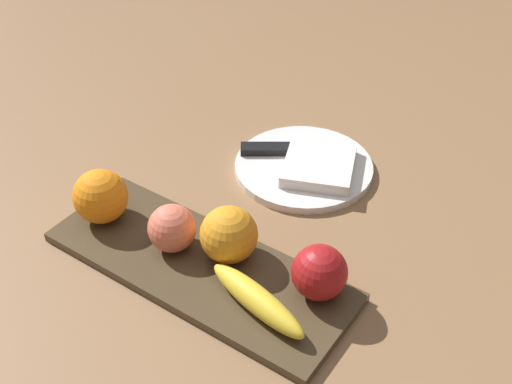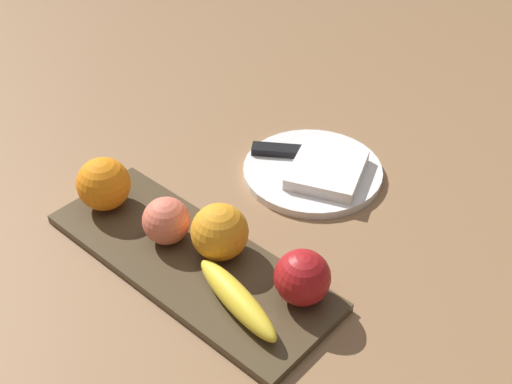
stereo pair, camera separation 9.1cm
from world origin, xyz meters
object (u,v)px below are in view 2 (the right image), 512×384
(orange_near_apple, at_px, (104,184))
(peach, at_px, (166,221))
(dinner_plate, at_px, (312,171))
(folded_napkin, at_px, (327,170))
(apple, at_px, (302,277))
(orange_near_banana, at_px, (220,232))
(knife, at_px, (290,152))
(fruit_tray, at_px, (190,260))
(banana, at_px, (235,301))

(orange_near_apple, relative_size, peach, 1.18)
(dinner_plate, bearing_deg, folded_napkin, 0.00)
(dinner_plate, bearing_deg, apple, -55.07)
(orange_near_banana, height_order, dinner_plate, orange_near_banana)
(orange_near_apple, xyz_separation_m, orange_near_banana, (0.19, 0.04, -0.00))
(peach, bearing_deg, folded_napkin, 74.08)
(orange_near_apple, xyz_separation_m, folded_napkin, (0.19, 0.27, -0.03))
(folded_napkin, bearing_deg, knife, 176.54)
(fruit_tray, bearing_deg, banana, -13.57)
(apple, xyz_separation_m, peach, (-0.20, -0.04, -0.00))
(orange_near_banana, bearing_deg, dinner_plate, 96.43)
(fruit_tray, bearing_deg, orange_near_apple, -178.30)
(dinner_plate, bearing_deg, fruit_tray, -90.00)
(orange_near_banana, bearing_deg, peach, -159.48)
(banana, relative_size, orange_near_apple, 2.04)
(orange_near_apple, bearing_deg, fruit_tray, 1.70)
(orange_near_banana, height_order, folded_napkin, orange_near_banana)
(folded_napkin, bearing_deg, apple, -60.06)
(banana, bearing_deg, dinner_plate, 123.19)
(orange_near_apple, height_order, knife, orange_near_apple)
(orange_near_banana, relative_size, peach, 1.17)
(orange_near_banana, xyz_separation_m, folded_napkin, (0.00, 0.23, -0.03))
(banana, xyz_separation_m, peach, (-0.15, 0.03, 0.02))
(banana, xyz_separation_m, folded_napkin, (-0.08, 0.29, -0.01))
(orange_near_apple, distance_m, orange_near_banana, 0.19)
(apple, bearing_deg, fruit_tray, -164.33)
(orange_near_apple, height_order, orange_near_banana, same)
(fruit_tray, xyz_separation_m, dinner_plate, (0.00, 0.26, -0.00))
(orange_near_banana, xyz_separation_m, dinner_plate, (-0.03, 0.23, -0.04))
(orange_near_apple, relative_size, folded_napkin, 0.65)
(folded_napkin, xyz_separation_m, knife, (-0.08, 0.00, -0.00))
(dinner_plate, bearing_deg, banana, -69.69)
(fruit_tray, xyz_separation_m, knife, (-0.05, 0.26, 0.01))
(knife, bearing_deg, dinner_plate, -39.80)
(fruit_tray, height_order, orange_near_banana, orange_near_banana)
(apple, distance_m, dinner_plate, 0.27)
(banana, xyz_separation_m, knife, (-0.15, 0.29, -0.01))
(orange_near_apple, relative_size, orange_near_banana, 1.01)
(fruit_tray, height_order, dinner_plate, same)
(fruit_tray, xyz_separation_m, orange_near_apple, (-0.16, -0.00, 0.04))
(fruit_tray, relative_size, folded_napkin, 3.56)
(peach, bearing_deg, fruit_tray, -6.56)
(apple, distance_m, orange_near_apple, 0.32)
(apple, distance_m, banana, 0.08)
(dinner_plate, relative_size, folded_napkin, 1.84)
(orange_near_apple, distance_m, folded_napkin, 0.33)
(peach, height_order, dinner_plate, peach)
(dinner_plate, bearing_deg, orange_near_banana, -83.57)
(knife, bearing_deg, banana, -96.46)
(orange_near_apple, height_order, peach, orange_near_apple)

